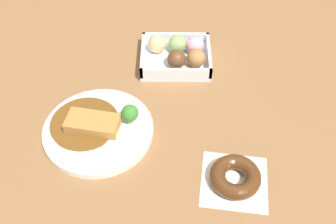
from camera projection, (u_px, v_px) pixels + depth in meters
ground_plane at (133, 113)px, 0.99m from camera, size 1.60×1.60×0.00m
curry_plate at (98, 128)px, 0.94m from camera, size 0.26×0.26×0.07m
donut_box at (178, 54)px, 1.10m from camera, size 0.19×0.16×0.06m
chocolate_ring_donut at (235, 177)px, 0.85m from camera, size 0.16×0.16×0.04m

